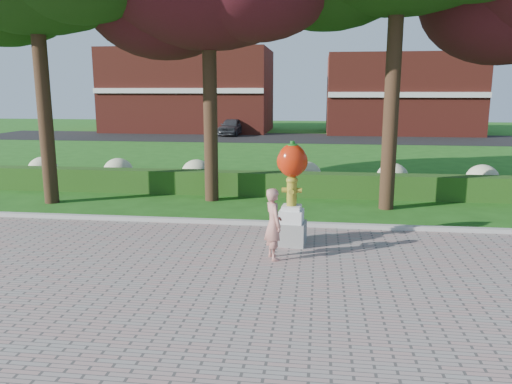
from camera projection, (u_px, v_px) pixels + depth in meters
ground at (245, 265)px, 10.23m from camera, size 100.00×100.00×0.00m
walkway at (199, 371)px, 6.34m from camera, size 40.00×14.00×0.04m
curb at (262, 224)px, 13.13m from camera, size 40.00×0.18×0.15m
lawn_hedge at (276, 184)px, 16.95m from camera, size 24.00×0.70×0.80m
hydrangea_row at (294, 175)px, 17.82m from camera, size 20.10×1.10×0.99m
street at (300, 138)px, 37.44m from camera, size 50.00×8.00×0.02m
building_left at (190, 91)px, 43.82m from camera, size 14.00×8.00×7.00m
building_right at (400, 94)px, 41.64m from camera, size 12.00×8.00×6.40m
hydrant_sculpture at (292, 191)px, 11.26m from camera, size 0.70×0.70×2.38m
woman at (273, 224)px, 10.36m from camera, size 0.56×0.65×1.51m
parked_car at (232, 126)px, 39.72m from camera, size 1.98×4.14×1.36m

